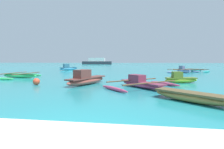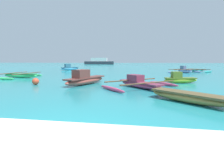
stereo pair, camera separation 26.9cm
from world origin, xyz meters
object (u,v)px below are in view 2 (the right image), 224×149
at_px(moored_boat_0, 70,68).
at_px(moored_boat_7, 197,71).
at_px(moored_boat_2, 139,83).
at_px(moored_boat_4, 180,79).
at_px(moored_boat_6, 188,97).
at_px(distant_ferry, 99,62).
at_px(moored_boat_5, 20,75).
at_px(mooring_buoy_0, 36,81).
at_px(moored_boat_1, 85,79).
at_px(moored_boat_3, 184,71).

xyz_separation_m(moored_boat_0, moored_boat_7, (19.61, -1.29, -0.19)).
distance_m(moored_boat_2, moored_boat_4, 3.81).
bearing_deg(moored_boat_4, moored_boat_2, -150.05).
height_order(moored_boat_2, moored_boat_6, moored_boat_2).
bearing_deg(moored_boat_7, moored_boat_0, 131.74).
height_order(moored_boat_2, distant_ferry, distant_ferry).
relative_size(moored_boat_2, moored_boat_5, 1.14).
bearing_deg(mooring_buoy_0, distant_ferry, 99.42).
bearing_deg(moored_boat_5, moored_boat_6, -27.22).
bearing_deg(moored_boat_5, distant_ferry, 100.18).
height_order(moored_boat_1, moored_boat_2, moored_boat_1).
distance_m(moored_boat_3, moored_boat_4, 11.38).
height_order(moored_boat_3, mooring_buoy_0, moored_boat_3).
height_order(mooring_buoy_0, distant_ferry, distant_ferry).
xyz_separation_m(moored_boat_5, moored_boat_6, (12.86, -7.84, 0.01)).
xyz_separation_m(moored_boat_5, moored_boat_7, (19.12, 11.53, -0.03)).
relative_size(moored_boat_3, moored_boat_5, 1.11).
bearing_deg(moored_boat_1, moored_boat_2, -81.14).
distance_m(moored_boat_0, moored_boat_5, 12.84).
relative_size(moored_boat_6, distant_ferry, 0.23).
bearing_deg(moored_boat_2, moored_boat_0, 173.60).
bearing_deg(distant_ferry, moored_boat_5, -83.96).
xyz_separation_m(moored_boat_3, moored_boat_6, (-3.96, -16.96, -0.08)).
distance_m(moored_boat_0, moored_boat_3, 17.70).
bearing_deg(distant_ferry, moored_boat_2, -74.80).
distance_m(moored_boat_1, mooring_buoy_0, 3.25).
bearing_deg(moored_boat_4, moored_boat_6, -111.42).
height_order(moored_boat_6, moored_boat_7, same).
xyz_separation_m(moored_boat_2, distant_ferry, (-17.31, 63.71, 0.88)).
xyz_separation_m(mooring_buoy_0, distant_ferry, (-10.55, 63.56, 0.90)).
bearing_deg(moored_boat_6, moored_boat_0, 164.22).
bearing_deg(moored_boat_1, moored_boat_3, -15.14).
distance_m(moored_boat_2, moored_boat_5, 11.88).
bearing_deg(distant_ferry, moored_boat_0, -82.90).
xyz_separation_m(moored_boat_1, mooring_buoy_0, (-3.18, -0.63, -0.13)).
bearing_deg(moored_boat_0, moored_boat_4, -99.52).
height_order(moored_boat_1, moored_boat_7, moored_boat_1).
height_order(moored_boat_0, moored_boat_6, moored_boat_0).
height_order(moored_boat_2, moored_boat_3, moored_boat_3).
bearing_deg(moored_boat_4, distant_ferry, 96.26).
height_order(moored_boat_3, distant_ferry, distant_ferry).
distance_m(moored_boat_1, moored_boat_6, 6.86).
relative_size(moored_boat_0, moored_boat_2, 0.65).
distance_m(moored_boat_2, distant_ferry, 66.02).
relative_size(moored_boat_2, distant_ferry, 0.37).
relative_size(moored_boat_1, moored_boat_5, 0.93).
bearing_deg(distant_ferry, mooring_buoy_0, -80.58).
xyz_separation_m(moored_boat_6, distant_ferry, (-19.14, 67.14, 0.91)).
bearing_deg(moored_boat_7, moored_boat_3, -178.16).
relative_size(moored_boat_6, moored_boat_7, 0.74).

